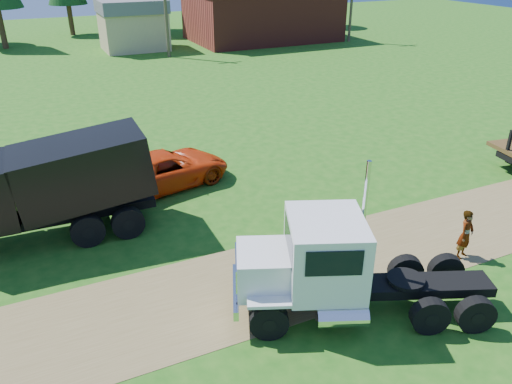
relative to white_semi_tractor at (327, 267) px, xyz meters
name	(u,v)px	position (x,y,z in m)	size (l,w,h in m)	color
ground	(296,273)	(0.18, 1.92, -1.48)	(140.00, 140.00, 0.00)	#1A5312
dirt_track	(296,272)	(0.18, 1.92, -1.47)	(120.00, 4.20, 0.01)	brown
white_semi_tractor	(327,267)	(0.00, 0.00, 0.00)	(7.22, 4.69, 4.32)	black
black_dump_truck	(37,187)	(-6.72, 7.45, 0.51)	(8.36, 2.72, 3.61)	black
orange_pickup	(166,169)	(-1.72, 9.86, -0.72)	(2.52, 5.46, 1.52)	red
spectator_a	(466,234)	(5.57, 0.41, -0.63)	(0.62, 0.41, 1.70)	#999999
spectator_b	(87,183)	(-4.98, 9.34, -0.51)	(0.94, 0.74, 1.94)	#999999
brick_building	(262,14)	(18.18, 41.92, 1.18)	(15.40, 10.40, 5.30)	maroon
tan_shed	(133,24)	(4.18, 41.92, 0.95)	(6.20, 5.40, 4.70)	tan
utility_poles	(165,3)	(6.18, 36.92, 3.24)	(42.20, 0.28, 9.00)	#483929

